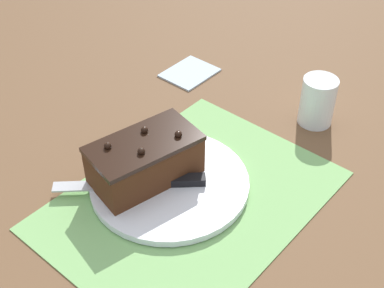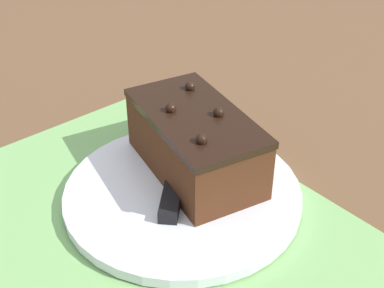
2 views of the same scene
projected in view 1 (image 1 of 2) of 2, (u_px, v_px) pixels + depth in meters
name	position (u px, v px, depth m)	size (l,w,h in m)	color
ground_plane	(191.00, 200.00, 0.87)	(3.00, 3.00, 0.00)	brown
placemat_woven	(191.00, 199.00, 0.87)	(0.46, 0.34, 0.00)	#7AB266
cake_plate	(170.00, 182.00, 0.89)	(0.26, 0.26, 0.01)	white
chocolate_cake	(145.00, 159.00, 0.86)	(0.19, 0.13, 0.08)	#472614
serving_knife	(156.00, 182.00, 0.87)	(0.19, 0.19, 0.01)	black
drinking_glass	(318.00, 101.00, 1.00)	(0.07, 0.07, 0.09)	white
folded_napkin	(190.00, 72.00, 1.16)	(0.11, 0.09, 0.01)	silver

